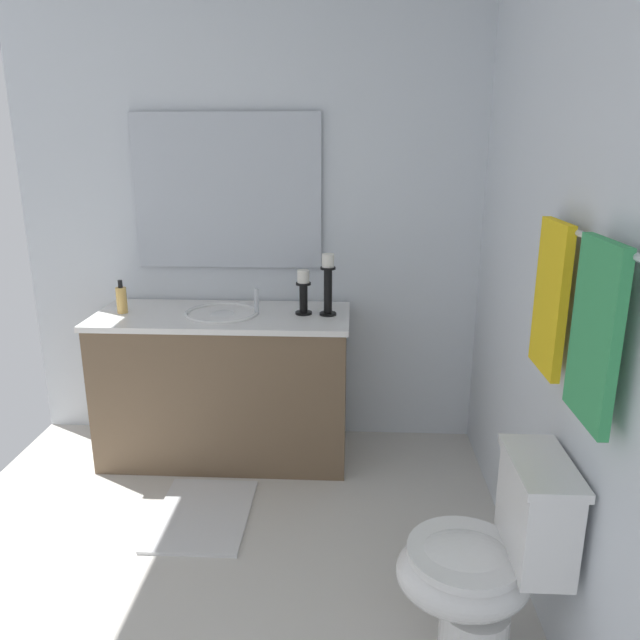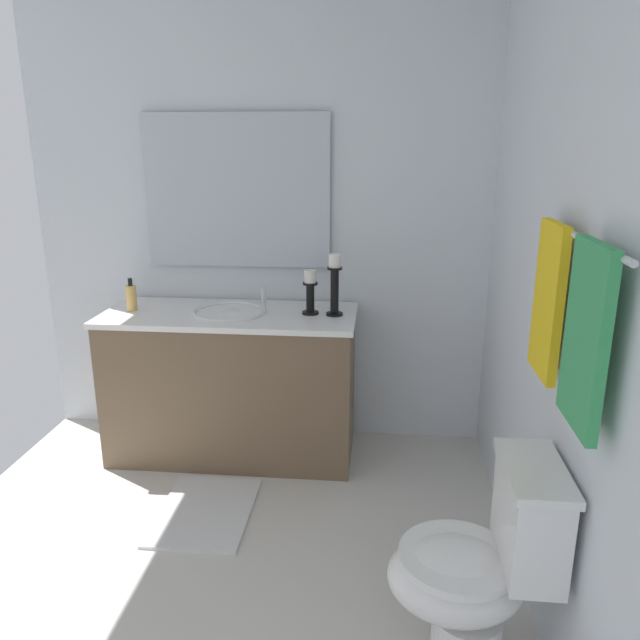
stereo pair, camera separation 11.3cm
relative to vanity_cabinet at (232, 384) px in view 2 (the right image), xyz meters
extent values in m
cube|color=beige|center=(0.92, 0.12, -0.43)|extent=(2.49, 2.63, 0.02)
cube|color=silver|center=(0.92, 1.44, 0.81)|extent=(2.49, 0.04, 2.45)
cube|color=silver|center=(-0.33, 0.12, 0.81)|extent=(0.04, 2.63, 2.45)
cube|color=brown|center=(0.00, 0.00, -0.02)|extent=(0.55, 1.34, 0.80)
cube|color=white|center=(0.00, 0.00, 0.40)|extent=(0.58, 1.37, 0.03)
sphere|color=black|center=(-0.10, -0.68, 0.02)|extent=(0.02, 0.02, 0.02)
sphere|color=black|center=(0.10, -0.68, 0.02)|extent=(0.02, 0.02, 0.02)
ellipsoid|color=white|center=(0.00, 0.00, 0.37)|extent=(0.38, 0.30, 0.11)
torus|color=white|center=(0.00, 0.00, 0.42)|extent=(0.40, 0.40, 0.02)
cylinder|color=silver|center=(0.00, 0.19, 0.49)|extent=(0.02, 0.02, 0.14)
cube|color=silver|center=(-0.28, 0.00, 1.04)|extent=(0.02, 1.04, 0.84)
cylinder|color=black|center=(-0.01, 0.57, 0.42)|extent=(0.09, 0.09, 0.01)
cylinder|color=black|center=(-0.01, 0.57, 0.54)|extent=(0.04, 0.04, 0.25)
cylinder|color=black|center=(-0.01, 0.57, 0.67)|extent=(0.08, 0.08, 0.01)
cylinder|color=white|center=(-0.01, 0.57, 0.71)|extent=(0.06, 0.06, 0.07)
cylinder|color=black|center=(-0.02, 0.44, 0.42)|extent=(0.09, 0.09, 0.01)
cylinder|color=black|center=(-0.02, 0.44, 0.50)|extent=(0.04, 0.04, 0.16)
cylinder|color=black|center=(-0.02, 0.44, 0.58)|extent=(0.08, 0.08, 0.01)
cylinder|color=white|center=(-0.02, 0.44, 0.62)|extent=(0.06, 0.06, 0.07)
cylinder|color=#E5B259|center=(0.01, -0.54, 0.49)|extent=(0.06, 0.06, 0.14)
cylinder|color=black|center=(0.01, -0.54, 0.58)|extent=(0.02, 0.02, 0.04)
cylinder|color=white|center=(1.37, 1.14, -0.33)|extent=(0.24, 0.24, 0.18)
ellipsoid|color=white|center=(1.37, 1.09, -0.10)|extent=(0.38, 0.46, 0.24)
cylinder|color=white|center=(1.37, 1.09, -0.02)|extent=(0.39, 0.39, 0.03)
cube|color=white|center=(1.37, 1.31, 0.14)|extent=(0.36, 0.17, 0.32)
cube|color=white|center=(1.37, 1.31, 0.32)|extent=(0.38, 0.19, 0.03)
cylinder|color=silver|center=(1.32, 1.38, 1.04)|extent=(0.78, 0.02, 0.02)
cube|color=yellow|center=(1.13, 1.36, 0.81)|extent=(0.26, 0.03, 0.51)
cube|color=#389E59|center=(1.52, 1.36, 0.80)|extent=(0.28, 0.03, 0.51)
cube|color=silver|center=(0.62, 0.00, -0.41)|extent=(0.60, 0.44, 0.02)
camera|label=1|loc=(3.14, 0.69, 1.31)|focal=34.38mm
camera|label=2|loc=(3.13, 0.81, 1.31)|focal=34.38mm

